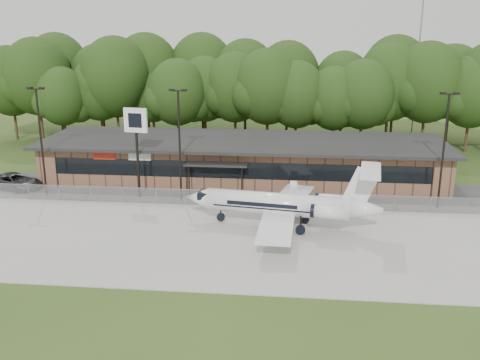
# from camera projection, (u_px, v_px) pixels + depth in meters

# --- Properties ---
(ground) EXTENTS (160.00, 160.00, 0.00)m
(ground) POSITION_uv_depth(u_px,v_px,m) (206.00, 286.00, 33.20)
(ground) COLOR #2C4518
(ground) RESTS_ON ground
(apron) EXTENTS (64.00, 18.00, 0.08)m
(apron) POSITION_uv_depth(u_px,v_px,m) (223.00, 236.00, 40.83)
(apron) COLOR #9E9B93
(apron) RESTS_ON ground
(parking_lot) EXTENTS (50.00, 9.00, 0.06)m
(parking_lot) POSITION_uv_depth(u_px,v_px,m) (238.00, 192.00, 51.82)
(parking_lot) COLOR #383835
(parking_lot) RESTS_ON ground
(terminal) EXTENTS (41.00, 11.65, 4.30)m
(terminal) POSITION_uv_depth(u_px,v_px,m) (243.00, 159.00, 55.46)
(terminal) COLOR brown
(terminal) RESTS_ON ground
(fence) EXTENTS (46.00, 0.04, 1.52)m
(fence) POSITION_uv_depth(u_px,v_px,m) (233.00, 199.00, 47.31)
(fence) COLOR gray
(fence) RESTS_ON ground
(treeline) EXTENTS (72.00, 12.00, 15.00)m
(treeline) POSITION_uv_depth(u_px,v_px,m) (256.00, 88.00, 71.22)
(treeline) COLOR #1C3310
(treeline) RESTS_ON ground
(radio_mast) EXTENTS (0.20, 0.20, 25.00)m
(radio_mast) POSITION_uv_depth(u_px,v_px,m) (419.00, 48.00, 73.39)
(radio_mast) COLOR gray
(radio_mast) RESTS_ON ground
(light_pole_left) EXTENTS (1.55, 0.30, 10.23)m
(light_pole_left) POSITION_uv_depth(u_px,v_px,m) (40.00, 134.00, 49.06)
(light_pole_left) COLOR black
(light_pole_left) RESTS_ON ground
(light_pole_mid) EXTENTS (1.55, 0.30, 10.23)m
(light_pole_mid) POSITION_uv_depth(u_px,v_px,m) (179.00, 136.00, 47.78)
(light_pole_mid) COLOR black
(light_pole_mid) RESTS_ON ground
(light_pole_right) EXTENTS (1.55, 0.30, 10.23)m
(light_pole_right) POSITION_uv_depth(u_px,v_px,m) (444.00, 142.00, 45.53)
(light_pole_right) COLOR black
(light_pole_right) RESTS_ON ground
(business_jet) EXTENTS (15.99, 14.32, 5.38)m
(business_jet) POSITION_uv_depth(u_px,v_px,m) (285.00, 205.00, 42.03)
(business_jet) COLOR silver
(business_jet) RESTS_ON ground
(suv) EXTENTS (6.16, 4.41, 1.56)m
(suv) POSITION_uv_depth(u_px,v_px,m) (15.00, 181.00, 52.56)
(suv) COLOR #303133
(suv) RESTS_ON ground
(pole_sign) EXTENTS (2.22, 0.59, 8.42)m
(pole_sign) POSITION_uv_depth(u_px,v_px,m) (136.00, 130.00, 48.33)
(pole_sign) COLOR black
(pole_sign) RESTS_ON ground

